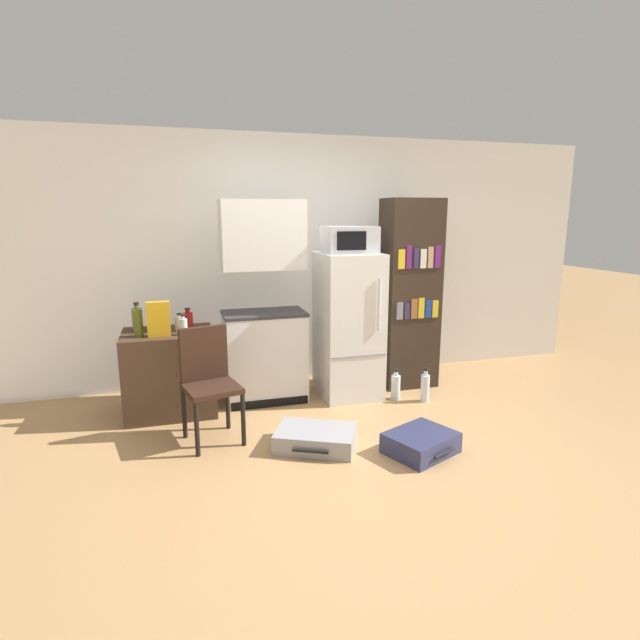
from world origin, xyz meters
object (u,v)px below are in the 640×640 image
Objects in this scene: side_table at (170,372)px; cereal_box at (159,319)px; bottle_olive_oil at (138,322)px; suitcase_large_flat at (421,443)px; bottle_ketchup_red at (188,320)px; kitchen_hutch at (264,312)px; microwave at (349,240)px; water_bottle_middle at (425,387)px; bookshelf at (409,294)px; chair at (208,374)px; refrigerator at (348,325)px; bottle_amber_beer at (152,322)px; bottle_milk_white at (180,324)px; bottle_clear_short at (183,326)px; suitcase_small_flat at (316,438)px; water_bottle_front at (396,387)px; bottle_blue_soda at (137,318)px.

side_table is 2.61× the size of cereal_box.
suitcase_large_flat is at bearing -31.30° from bottle_olive_oil.
suitcase_large_flat is at bearing -37.00° from side_table.
bottle_ketchup_red is 0.46m from bottle_olive_oil.
kitchen_hutch reaches higher than microwave.
microwave is 1.59m from water_bottle_middle.
microwave reaches higher than bottle_olive_oil.
bottle_ketchup_red is at bearing -179.24° from bookshelf.
bookshelf is at bearing 6.51° from chair.
bottle_olive_oil is 1.00× the size of cereal_box.
suitcase_large_flat is (1.63, -1.44, -0.75)m from bottle_ketchup_red.
refrigerator is 1.84m from bottle_amber_beer.
cereal_box is at bearing -139.74° from bottle_milk_white.
bottle_clear_short reaches higher than suitcase_small_flat.
chair is at bearing -64.97° from side_table.
microwave is 1.84m from chair.
refrigerator is 4.60× the size of water_bottle_front.
kitchen_hutch is 1.40m from suitcase_small_flat.
bottle_milk_white is (0.34, 0.12, -0.06)m from bottle_olive_oil.
bottle_milk_white reaches higher than suitcase_small_flat.
bottle_clear_short is 0.25× the size of suitcase_small_flat.
suitcase_large_flat is 1.12m from water_bottle_front.
water_bottle_middle is at bearing -32.07° from microwave.
bottle_amber_beer is at bearing 102.58° from cereal_box.
suitcase_large_flat is at bearing -38.65° from chair.
water_bottle_middle reaches higher than suitcase_large_flat.
kitchen_hutch is 12.00× the size of bottle_amber_beer.
bottle_milk_white reaches higher than water_bottle_front.
chair is at bearing -61.90° from bottle_amber_beer.
bottle_amber_beer is 0.53× the size of cereal_box.
side_table is at bearing 119.82° from suitcase_large_flat.
bottle_ketchup_red is at bearing 176.67° from microwave.
cereal_box is at bearing -137.08° from bottle_ketchup_red.
bookshelf reaches higher than microwave.
suitcase_large_flat is (1.87, -1.22, -0.82)m from cereal_box.
bookshelf reaches higher than suitcase_large_flat.
bottle_blue_soda is 2.50m from water_bottle_front.
bottle_amber_beer is 0.96m from chair.
bookshelf is 3.18× the size of suitcase_large_flat.
suitcase_large_flat is at bearing -85.26° from microwave.
bottle_olive_oil is 0.33× the size of chair.
bookshelf is 6.44× the size of bottle_olive_oil.
chair is (-1.40, -0.64, -0.17)m from refrigerator.
suitcase_large_flat is at bearing -104.91° from water_bottle_front.
bottle_blue_soda reaches higher than water_bottle_front.
bottle_clear_short is at bearing -79.72° from bottle_milk_white.
suitcase_large_flat is at bearing -111.89° from bookshelf.
bookshelf reaches higher than bottle_blue_soda.
bottle_amber_beer is at bearing 174.75° from refrigerator.
cereal_box is 0.33× the size of chair.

